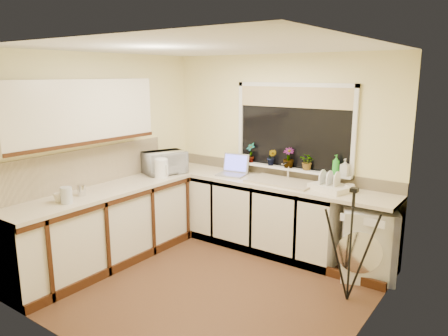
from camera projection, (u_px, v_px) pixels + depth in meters
floor at (209, 284)px, 4.59m from camera, size 3.20×3.20×0.00m
ceiling at (207, 48)px, 4.07m from camera, size 3.20×3.20×0.00m
wall_back at (279, 151)px, 5.52m from camera, size 3.20×0.00×3.20m
wall_front at (84, 210)px, 3.14m from camera, size 3.20×0.00×3.20m
wall_left at (105, 156)px, 5.24m from camera, size 0.00×3.00×3.00m
wall_right at (366, 199)px, 3.42m from camera, size 0.00×3.00×3.00m
base_cabinet_back at (245, 211)px, 5.64m from camera, size 2.55×0.60×0.86m
base_cabinet_left at (105, 229)px, 5.00m from camera, size 0.54×2.40×0.86m
worktop_back at (267, 182)px, 5.36m from camera, size 3.20×0.60×0.04m
worktop_left at (103, 192)px, 4.91m from camera, size 0.60×2.40×0.04m
upper_cabinet at (78, 112)px, 4.67m from camera, size 0.28×1.90×0.70m
splashback_left at (86, 168)px, 5.02m from camera, size 0.02×2.40×0.45m
splashback_back at (278, 171)px, 5.57m from camera, size 3.20×0.02×0.14m
window_glass at (294, 128)px, 5.32m from camera, size 1.50×0.02×1.00m
window_blind at (294, 97)px, 5.22m from camera, size 1.50×0.02×0.25m
windowsill at (290, 169)px, 5.39m from camera, size 1.60×0.14×0.03m
sink at (281, 182)px, 5.24m from camera, size 0.82×0.46×0.03m
faucet at (288, 171)px, 5.36m from camera, size 0.03×0.03×0.24m
washing_machine at (368, 242)px, 4.70m from camera, size 0.72×0.71×0.79m
laptop at (234, 169)px, 5.66m from camera, size 0.41×0.38×0.27m
kettle at (161, 169)px, 5.49m from camera, size 0.18×0.18×0.23m
dish_rack at (331, 188)px, 4.89m from camera, size 0.52×0.45×0.07m
tripod at (351, 245)px, 4.15m from camera, size 0.67×0.67×1.15m
glass_jug at (66, 195)px, 4.39m from camera, size 0.12×0.12×0.17m
steel_jar at (81, 190)px, 4.67m from camera, size 0.09×0.09×0.12m
microwave at (165, 162)px, 5.71m from camera, size 0.53×0.63×0.29m
plant_a at (251, 153)px, 5.68m from camera, size 0.16×0.14×0.26m
plant_b at (272, 157)px, 5.49m from camera, size 0.13×0.11×0.21m
plant_c at (288, 158)px, 5.36m from camera, size 0.18×0.18×0.25m
plant_d at (308, 162)px, 5.23m from camera, size 0.23×0.21×0.21m
soap_bottle_green at (336, 165)px, 4.99m from camera, size 0.10×0.10×0.24m
soap_bottle_clear at (345, 167)px, 4.94m from camera, size 0.09×0.09×0.20m
cup_back at (350, 188)px, 4.80m from camera, size 0.14×0.14×0.09m
cup_left at (58, 198)px, 4.44m from camera, size 0.12×0.12×0.09m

